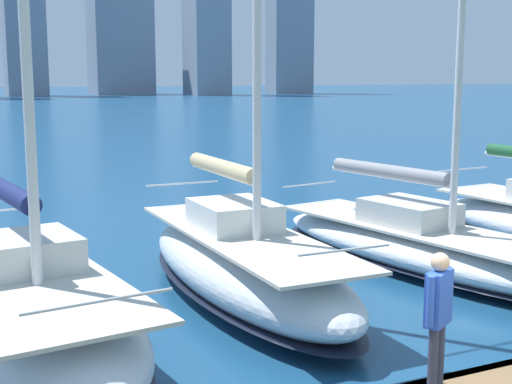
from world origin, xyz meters
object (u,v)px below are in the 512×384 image
Objects in this scene: sailboat_tan at (243,262)px; sailboat_navy at (30,310)px; sailboat_grey at (425,244)px; person_blue_shirt at (438,307)px.

sailboat_navy is at bearing 15.84° from sailboat_tan.
sailboat_tan reaches higher than sailboat_grey.
sailboat_navy is at bearing 9.76° from sailboat_grey.
sailboat_tan is (4.73, 0.34, 0.21)m from sailboat_grey.
sailboat_grey is at bearing -175.85° from sailboat_tan.
sailboat_grey is 4.74m from sailboat_tan.
sailboat_grey is at bearing -127.64° from person_blue_shirt.
person_blue_shirt is (4.78, 6.20, 1.05)m from sailboat_grey.
sailboat_tan is 0.97× the size of sailboat_navy.
sailboat_tan is at bearing 4.15° from sailboat_grey.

